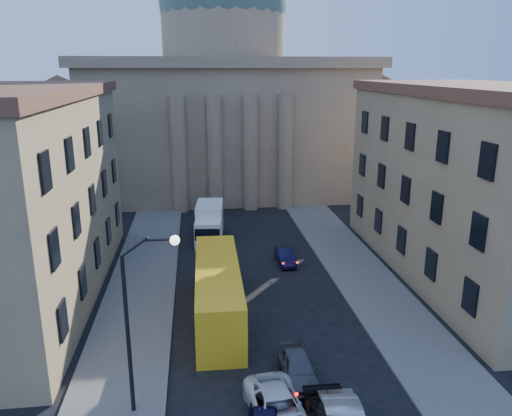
# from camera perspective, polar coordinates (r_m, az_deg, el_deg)

# --- Properties ---
(sidewalk_left) EXTENTS (5.00, 60.00, 0.15)m
(sidewalk_left) POSITION_cam_1_polar(r_m,az_deg,el_deg) (34.86, -13.62, -11.62)
(sidewalk_left) COLOR #595652
(sidewalk_left) RESTS_ON ground
(sidewalk_right) EXTENTS (5.00, 60.00, 0.15)m
(sidewalk_right) POSITION_cam_1_polar(r_m,az_deg,el_deg) (36.84, 14.10, -10.10)
(sidewalk_right) COLOR #595652
(sidewalk_right) RESTS_ON ground
(church) EXTENTS (68.02, 28.76, 36.60)m
(church) POSITION_cam_1_polar(r_m,az_deg,el_deg) (68.50, -3.57, 12.41)
(church) COLOR #786149
(church) RESTS_ON ground
(building_left) EXTENTS (11.60, 26.60, 14.70)m
(building_left) POSITION_cam_1_polar(r_m,az_deg,el_deg) (38.02, -26.50, 1.28)
(building_left) COLOR tan
(building_left) RESTS_ON ground
(building_right) EXTENTS (11.60, 26.60, 14.70)m
(building_right) POSITION_cam_1_polar(r_m,az_deg,el_deg) (41.59, 23.83, 2.72)
(building_right) COLOR tan
(building_right) RESTS_ON ground
(street_lamp) EXTENTS (2.62, 0.44, 8.83)m
(street_lamp) POSITION_cam_1_polar(r_m,az_deg,el_deg) (23.48, -13.31, -11.43)
(street_lamp) COLOR black
(street_lamp) RESTS_ON ground
(car_left_mid) EXTENTS (2.96, 5.45, 1.45)m
(car_left_mid) POSITION_cam_1_polar(r_m,az_deg,el_deg) (24.70, 2.53, -22.02)
(car_left_mid) COLOR silver
(car_left_mid) RESTS_ON ground
(car_right_far) EXTENTS (1.81, 4.33, 1.46)m
(car_right_far) POSITION_cam_1_polar(r_m,az_deg,el_deg) (27.47, 4.86, -17.68)
(car_right_far) COLOR #45464A
(car_right_far) RESTS_ON ground
(car_right_distant) EXTENTS (1.32, 3.77, 1.24)m
(car_right_distant) POSITION_cam_1_polar(r_m,az_deg,el_deg) (42.03, 3.36, -5.51)
(car_right_distant) COLOR black
(car_right_distant) RESTS_ON ground
(city_bus) EXTENTS (3.07, 12.40, 3.48)m
(city_bus) POSITION_cam_1_polar(r_m,az_deg,el_deg) (33.05, -4.37, -9.31)
(city_bus) COLOR yellow
(city_bus) RESTS_ON ground
(box_truck) EXTENTS (2.92, 6.30, 3.36)m
(box_truck) POSITION_cam_1_polar(r_m,az_deg,el_deg) (47.47, -5.36, -1.79)
(box_truck) COLOR white
(box_truck) RESTS_ON ground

